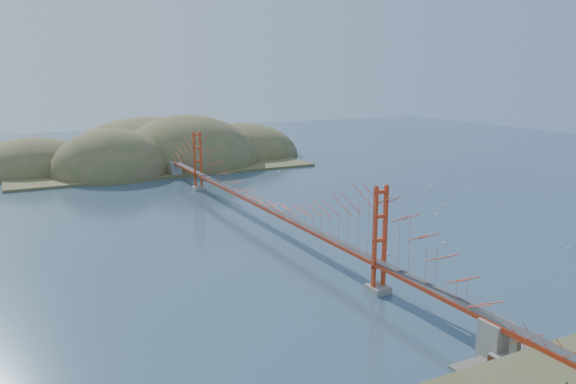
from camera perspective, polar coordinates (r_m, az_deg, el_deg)
name	(u,v)px	position (r m, az deg, el deg)	size (l,w,h in m)	color
ground	(261,225)	(86.56, -2.74, -3.39)	(320.00, 320.00, 0.00)	#334E66
bridge	(260,180)	(85.11, -2.84, 1.18)	(2.20, 94.40, 12.00)	gray
approach_viaduct	(560,362)	(46.90, 25.87, -15.28)	(1.40, 12.00, 3.38)	#B83014
promontory	(518,371)	(49.81, 22.35, -16.43)	(9.00, 6.00, 0.24)	#59544C
fort	(515,359)	(50.22, 22.09, -15.46)	(3.70, 2.30, 1.75)	brown
far_headlands	(160,162)	(150.80, -12.91, 3.01)	(84.00, 58.00, 25.00)	brown
sailboat_17	(430,185)	(119.48, 14.25, 0.66)	(0.51, 0.45, 0.58)	white
sailboat_15	(340,178)	(124.69, 5.26, 1.47)	(0.68, 0.68, 0.72)	white
sailboat_12	(278,171)	(132.33, -0.99, 2.14)	(0.61, 0.56, 0.68)	white
sailboat_0	(387,253)	(74.32, 10.02, -6.10)	(0.47, 0.58, 0.68)	white
sailboat_11	(503,206)	(104.97, 20.99, -1.34)	(0.64, 0.64, 0.67)	white
sailboat_14	(437,214)	(95.80, 14.88, -2.17)	(0.61, 0.61, 0.65)	white
sailboat_7	(353,176)	(127.38, 6.58, 1.66)	(0.53, 0.45, 0.61)	white
sailboat_3	(308,196)	(106.06, 2.07, -0.40)	(0.51, 0.51, 0.57)	white
sailboat_10	(443,242)	(80.43, 15.49, -4.94)	(0.59, 0.62, 0.70)	white
sailboat_2	(443,204)	(102.91, 15.44, -1.22)	(0.57, 0.48, 0.66)	white
sailboat_1	(317,200)	(102.58, 2.99, -0.84)	(0.55, 0.56, 0.63)	white
sailboat_4	(384,186)	(117.11, 9.72, 0.64)	(0.64, 0.64, 0.67)	white
sailboat_5	(467,191)	(115.88, 17.73, 0.11)	(0.51, 0.61, 0.70)	white
sailboat_6	(569,248)	(84.15, 26.61, -5.07)	(0.53, 0.55, 0.62)	white
sailboat_8	(375,172)	(132.14, 8.85, 1.97)	(0.55, 0.55, 0.59)	white
sailboat_extra_0	(329,186)	(115.54, 4.23, 0.62)	(0.49, 0.44, 0.55)	white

